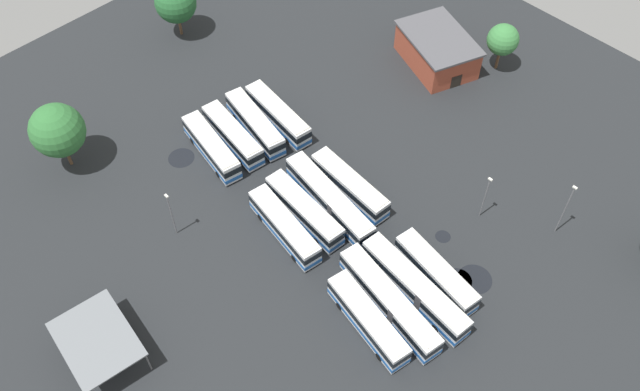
{
  "coord_description": "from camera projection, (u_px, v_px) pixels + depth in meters",
  "views": [
    {
      "loc": [
        -38.34,
        37.04,
        71.4
      ],
      "look_at": [
        0.99,
        -1.62,
        1.52
      ],
      "focal_mm": 38.62,
      "sensor_mm": 36.0,
      "label": 1
    }
  ],
  "objects": [
    {
      "name": "puddle_between_rows",
      "position": [
        475.0,
        279.0,
        82.96
      ],
      "size": [
        4.24,
        4.24,
        0.01
      ],
      "primitive_type": "cylinder",
      "color": "black",
      "rests_on": "ground_plane"
    },
    {
      "name": "bus_row0_slot1",
      "position": [
        415.0,
        288.0,
        80.12
      ],
      "size": [
        15.99,
        4.14,
        3.49
      ],
      "color": "silver",
      "rests_on": "ground_plane"
    },
    {
      "name": "lamp_post_far_corner",
      "position": [
        485.0,
        196.0,
        85.69
      ],
      "size": [
        0.56,
        0.28,
        7.44
      ],
      "color": "slate",
      "rests_on": "ground_plane"
    },
    {
      "name": "bus_row0_slot3",
      "position": [
        368.0,
        320.0,
        77.52
      ],
      "size": [
        12.72,
        4.84,
        3.49
      ],
      "color": "silver",
      "rests_on": "ground_plane"
    },
    {
      "name": "bus_row2_slot2",
      "position": [
        233.0,
        135.0,
        95.22
      ],
      "size": [
        12.26,
        4.23,
        3.49
      ],
      "color": "silver",
      "rests_on": "ground_plane"
    },
    {
      "name": "bus_row2_slot3",
      "position": [
        212.0,
        147.0,
        93.84
      ],
      "size": [
        12.33,
        4.72,
        3.49
      ],
      "color": "silver",
      "rests_on": "ground_plane"
    },
    {
      "name": "tree_north_edge",
      "position": [
        57.0,
        130.0,
        89.27
      ],
      "size": [
        7.23,
        7.23,
        10.19
      ],
      "color": "brown",
      "rests_on": "ground_plane"
    },
    {
      "name": "bus_row0_slot0",
      "position": [
        436.0,
        273.0,
        81.35
      ],
      "size": [
        12.36,
        4.36,
        3.49
      ],
      "color": "silver",
      "rests_on": "ground_plane"
    },
    {
      "name": "bus_row1_slot3",
      "position": [
        284.0,
        227.0,
        85.56
      ],
      "size": [
        12.71,
        4.46,
        3.49
      ],
      "color": "silver",
      "rests_on": "ground_plane"
    },
    {
      "name": "bus_row1_slot2",
      "position": [
        304.0,
        210.0,
        87.13
      ],
      "size": [
        13.01,
        3.64,
        3.49
      ],
      "color": "silver",
      "rests_on": "ground_plane"
    },
    {
      "name": "bus_row2_slot0",
      "position": [
        278.0,
        115.0,
        97.7
      ],
      "size": [
        12.84,
        4.12,
        3.49
      ],
      "color": "silver",
      "rests_on": "ground_plane"
    },
    {
      "name": "bus_row1_slot0",
      "position": [
        350.0,
        185.0,
        89.65
      ],
      "size": [
        12.74,
        3.51,
        3.49
      ],
      "color": "silver",
      "rests_on": "ground_plane"
    },
    {
      "name": "lamp_post_by_building",
      "position": [
        171.0,
        213.0,
        83.89
      ],
      "size": [
        0.56,
        0.28,
        7.66
      ],
      "color": "slate",
      "rests_on": "ground_plane"
    },
    {
      "name": "tree_northeast",
      "position": [
        176.0,
        2.0,
        107.0
      ],
      "size": [
        6.54,
        6.54,
        9.35
      ],
      "color": "brown",
      "rests_on": "ground_plane"
    },
    {
      "name": "bus_row0_slot2",
      "position": [
        389.0,
        302.0,
        78.96
      ],
      "size": [
        16.03,
        5.18,
        3.49
      ],
      "color": "silver",
      "rests_on": "ground_plane"
    },
    {
      "name": "maintenance_shelter",
      "position": [
        96.0,
        339.0,
        73.97
      ],
      "size": [
        10.84,
        8.6,
        3.9
      ],
      "color": "slate",
      "rests_on": "ground_plane"
    },
    {
      "name": "bus_row2_slot1",
      "position": [
        255.0,
        123.0,
        96.61
      ],
      "size": [
        12.8,
        5.03,
        3.49
      ],
      "color": "silver",
      "rests_on": "ground_plane"
    },
    {
      "name": "depot_building",
      "position": [
        437.0,
        50.0,
        105.31
      ],
      "size": [
        14.94,
        12.58,
        5.09
      ],
      "color": "#99422D",
      "rests_on": "ground_plane"
    },
    {
      "name": "lamp_post_mid_lot",
      "position": [
        566.0,
        208.0,
        83.53
      ],
      "size": [
        0.56,
        0.28,
        8.94
      ],
      "color": "slate",
      "rests_on": "ground_plane"
    },
    {
      "name": "puddle_front_lane",
      "position": [
        458.0,
        281.0,
        82.85
      ],
      "size": [
        3.54,
        3.54,
        0.01
      ],
      "primitive_type": "cylinder",
      "color": "black",
      "rests_on": "ground_plane"
    },
    {
      "name": "ground_plane",
      "position": [
        316.0,
        214.0,
        89.07
      ],
      "size": [
        113.94,
        113.94,
        0.0
      ],
      "primitive_type": "plane",
      "color": "black"
    },
    {
      "name": "tree_northwest",
      "position": [
        503.0,
        40.0,
        102.38
      ],
      "size": [
        4.78,
        4.78,
        7.84
      ],
      "color": "brown",
      "rests_on": "ground_plane"
    },
    {
      "name": "puddle_centre_drain",
      "position": [
        443.0,
        237.0,
        86.85
      ],
      "size": [
        1.97,
        1.97,
        0.01
      ],
      "primitive_type": "cylinder",
      "color": "black",
      "rests_on": "ground_plane"
    },
    {
      "name": "bus_row1_slot1",
      "position": [
        330.0,
        200.0,
        88.18
      ],
      "size": [
        16.03,
        4.88,
        3.49
      ],
      "color": "silver",
      "rests_on": "ground_plane"
    },
    {
      "name": "puddle_near_shelter",
      "position": [
        181.0,
        158.0,
        95.06
      ],
      "size": [
        3.65,
        3.65,
        0.01
      ],
      "primitive_type": "cylinder",
      "color": "black",
      "rests_on": "ground_plane"
    }
  ]
}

